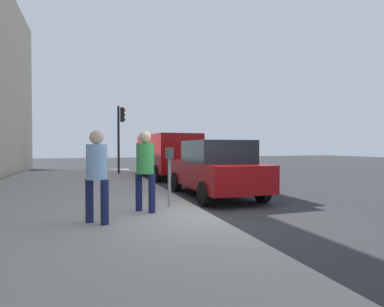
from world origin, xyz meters
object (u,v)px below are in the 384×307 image
(parked_van_far, at_px, (167,153))
(traffic_signal, at_px, (120,128))
(parking_meter, at_px, (169,164))
(parked_sedan_near, at_px, (215,168))
(pedestrian_at_meter, at_px, (145,164))
(pedestrian_bystander, at_px, (97,169))

(parked_van_far, xyz_separation_m, traffic_signal, (1.51, 2.16, 1.32))
(parking_meter, relative_size, traffic_signal, 0.39)
(parked_van_far, bearing_deg, parked_sedan_near, 179.99)
(parked_van_far, bearing_deg, parking_meter, 166.36)
(parked_van_far, bearing_deg, traffic_signal, 55.00)
(parked_sedan_near, relative_size, traffic_signal, 1.23)
(parked_sedan_near, bearing_deg, parked_van_far, -0.01)
(parking_meter, distance_m, parked_sedan_near, 2.76)
(pedestrian_at_meter, distance_m, parked_sedan_near, 3.48)
(parking_meter, xyz_separation_m, pedestrian_at_meter, (-0.36, 0.64, 0.03))
(parking_meter, height_order, pedestrian_at_meter, pedestrian_at_meter)
(pedestrian_at_meter, height_order, pedestrian_bystander, pedestrian_at_meter)
(parked_sedan_near, height_order, traffic_signal, traffic_signal)
(pedestrian_bystander, height_order, parked_van_far, parked_van_far)
(pedestrian_at_meter, bearing_deg, traffic_signal, 50.31)
(pedestrian_at_meter, xyz_separation_m, parked_van_far, (8.57, -2.63, 0.06))
(pedestrian_at_meter, xyz_separation_m, traffic_signal, (10.08, -0.47, 1.38))
(parking_meter, xyz_separation_m, traffic_signal, (9.71, 0.17, 1.41))
(pedestrian_at_meter, xyz_separation_m, pedestrian_bystander, (-0.72, 1.03, -0.03))
(parking_meter, bearing_deg, traffic_signal, 0.98)
(pedestrian_bystander, relative_size, traffic_signal, 0.48)
(parking_meter, distance_m, traffic_signal, 9.82)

